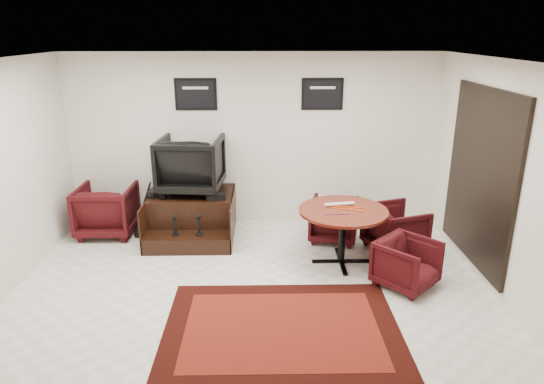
# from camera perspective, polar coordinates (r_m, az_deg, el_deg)

# --- Properties ---
(ground) EXTENTS (6.00, 6.00, 0.00)m
(ground) POSITION_cam_1_polar(r_m,az_deg,el_deg) (6.12, -2.44, -12.09)
(ground) COLOR white
(ground) RESTS_ON ground
(room_shell) EXTENTS (6.02, 5.02, 2.81)m
(room_shell) POSITION_cam_1_polar(r_m,az_deg,el_deg) (5.55, 1.56, 4.67)
(room_shell) COLOR white
(room_shell) RESTS_ON ground
(area_rug) EXTENTS (2.58, 1.94, 0.01)m
(area_rug) POSITION_cam_1_polar(r_m,az_deg,el_deg) (5.51, 1.18, -15.84)
(area_rug) COLOR black
(area_rug) RESTS_ON ground
(shine_podium) EXTENTS (1.31, 1.35, 0.68)m
(shine_podium) POSITION_cam_1_polar(r_m,az_deg,el_deg) (7.78, -9.34, -2.82)
(shine_podium) COLOR black
(shine_podium) RESTS_ON ground
(shine_chair) EXTENTS (1.02, 0.96, 0.98)m
(shine_chair) POSITION_cam_1_polar(r_m,az_deg,el_deg) (7.65, -9.53, 3.53)
(shine_chair) COLOR black
(shine_chair) RESTS_ON shine_podium
(shoes_pair) EXTENTS (0.24, 0.29, 0.10)m
(shoes_pair) POSITION_cam_1_polar(r_m,az_deg,el_deg) (7.69, -13.37, -0.06)
(shoes_pair) COLOR black
(shoes_pair) RESTS_ON shine_podium
(polish_kit) EXTENTS (0.31, 0.25, 0.09)m
(polish_kit) POSITION_cam_1_polar(r_m,az_deg,el_deg) (7.38, -6.65, -0.49)
(polish_kit) COLOR black
(polish_kit) RESTS_ON shine_podium
(umbrella_black) EXTENTS (0.30, 0.11, 0.80)m
(umbrella_black) POSITION_cam_1_polar(r_m,az_deg,el_deg) (7.81, -14.93, -2.46)
(umbrella_black) COLOR black
(umbrella_black) RESTS_ON ground
(umbrella_hooked) EXTENTS (0.34, 0.13, 0.90)m
(umbrella_hooked) POSITION_cam_1_polar(r_m,az_deg,el_deg) (7.91, -14.85, -1.76)
(umbrella_hooked) COLOR black
(umbrella_hooked) RESTS_ON ground
(armchair_side) EXTENTS (0.86, 0.81, 0.88)m
(armchair_side) POSITION_cam_1_polar(r_m,az_deg,el_deg) (8.11, -18.88, -1.75)
(armchair_side) COLOR black
(armchair_side) RESTS_ON ground
(meeting_table) EXTENTS (1.22, 1.22, 0.80)m
(meeting_table) POSITION_cam_1_polar(r_m,az_deg,el_deg) (6.69, 8.36, -2.81)
(meeting_table) COLOR #4A140A
(meeting_table) RESTS_ON ground
(table_chair_back) EXTENTS (0.84, 0.81, 0.72)m
(table_chair_back) POSITION_cam_1_polar(r_m,az_deg,el_deg) (7.55, 7.32, -3.02)
(table_chair_back) COLOR black
(table_chair_back) RESTS_ON ground
(table_chair_window) EXTENTS (0.89, 0.92, 0.76)m
(table_chair_window) POSITION_cam_1_polar(r_m,az_deg,el_deg) (7.33, 14.34, -3.96)
(table_chair_window) COLOR black
(table_chair_window) RESTS_ON ground
(table_chair_corner) EXTENTS (0.91, 0.91, 0.69)m
(table_chair_corner) POSITION_cam_1_polar(r_m,az_deg,el_deg) (6.40, 15.60, -7.87)
(table_chair_corner) COLOR black
(table_chair_corner) RESTS_ON ground
(paper_roll) EXTENTS (0.42, 0.12, 0.05)m
(paper_roll) POSITION_cam_1_polar(r_m,az_deg,el_deg) (6.78, 7.95, -1.42)
(paper_roll) COLOR silver
(paper_roll) RESTS_ON meeting_table
(table_clutter) EXTENTS (0.57, 0.33, 0.01)m
(table_clutter) POSITION_cam_1_polar(r_m,az_deg,el_deg) (6.65, 8.75, -2.04)
(table_clutter) COLOR #F5440D
(table_clutter) RESTS_ON meeting_table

